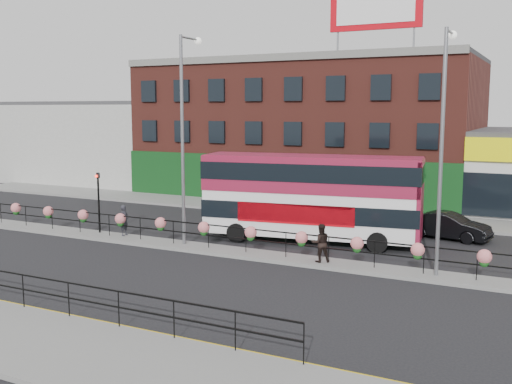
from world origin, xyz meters
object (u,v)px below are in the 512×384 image
at_px(car, 449,226).
at_px(pedestrian_b, 321,243).
at_px(double_decker_bus, 311,189).
at_px(lamp_column_east, 443,131).
at_px(lamp_column_west, 185,122).
at_px(pedestrian_a, 124,220).

height_order(car, pedestrian_b, pedestrian_b).
relative_size(double_decker_bus, pedestrian_b, 6.65).
xyz_separation_m(double_decker_bus, car, (6.05, 3.88, -2.00)).
bearing_deg(double_decker_bus, lamp_column_east, -28.05).
relative_size(lamp_column_west, lamp_column_east, 1.04).
bearing_deg(pedestrian_a, car, -70.67).
bearing_deg(double_decker_bus, pedestrian_b, -63.17).
bearing_deg(pedestrian_b, double_decker_bus, -96.34).
distance_m(pedestrian_b, lamp_column_west, 8.77).
xyz_separation_m(pedestrian_a, pedestrian_b, (10.99, -0.51, 0.03)).
distance_m(pedestrian_b, lamp_column_east, 6.85).
xyz_separation_m(pedestrian_b, lamp_column_west, (-7.14, 0.50, 5.07)).
bearing_deg(pedestrian_b, car, -150.18).
relative_size(double_decker_bus, pedestrian_a, 6.94).
distance_m(lamp_column_west, lamp_column_east, 11.97).
distance_m(pedestrian_a, lamp_column_east, 16.55).
distance_m(double_decker_bus, lamp_column_east, 8.38).
height_order(double_decker_bus, car, double_decker_bus).
bearing_deg(lamp_column_east, pedestrian_b, -175.72).
height_order(double_decker_bus, lamp_column_west, lamp_column_west).
xyz_separation_m(double_decker_bus, pedestrian_a, (-8.96, -3.50, -1.74)).
distance_m(double_decker_bus, pedestrian_b, 4.81).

